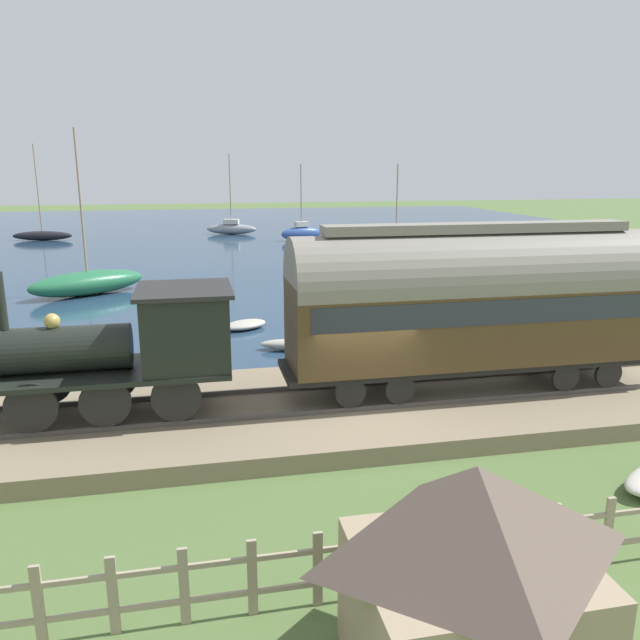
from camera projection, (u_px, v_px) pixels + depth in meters
ground_plane at (363, 427)px, 15.47m from camera, size 200.00×200.00×0.00m
harbor_water at (235, 237)px, 57.47m from camera, size 80.00×80.00×0.01m
rail_embankment at (354, 406)px, 16.26m from camera, size 5.95×56.00×0.56m
steam_locomotive at (134, 342)px, 14.71m from camera, size 2.39×6.26×3.48m
passenger_coach at (474, 299)px, 16.24m from camera, size 2.27×10.12×4.35m
sailboat_red at (396, 241)px, 49.48m from camera, size 2.74×5.53×6.52m
sailboat_blue at (301, 233)px, 54.48m from camera, size 1.97×3.91×6.51m
sailboat_black at (42, 235)px, 54.57m from camera, size 1.69×5.17×8.18m
sailboat_gray at (231, 228)px, 59.55m from camera, size 2.45×4.94×7.45m
sailboat_green at (88, 282)px, 31.33m from camera, size 4.61×5.94×8.11m
rowboat_near_shore at (245, 325)px, 24.83m from camera, size 1.79×2.11×0.34m
rowboat_far_out at (556, 306)px, 27.71m from camera, size 1.00×1.87×0.50m
rowboat_mid_harbor at (302, 345)px, 21.91m from camera, size 1.45×3.04×0.40m
rowboat_off_pier at (389, 334)px, 23.38m from camera, size 1.89×3.03×0.36m
picket_fence at (470, 548)px, 9.53m from camera, size 0.06×20.14×1.20m
foreground_shed at (470, 575)px, 7.45m from camera, size 2.45×2.94×2.97m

